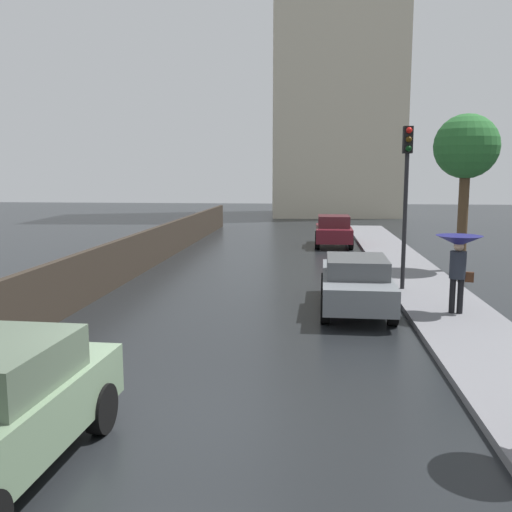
# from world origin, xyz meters

# --- Properties ---
(ground) EXTENTS (120.00, 120.00, 0.00)m
(ground) POSITION_xyz_m (0.00, 0.00, 0.00)
(ground) COLOR black
(car_maroon_near_kerb) EXTENTS (1.79, 3.87, 1.49)m
(car_maroon_near_kerb) POSITION_xyz_m (2.74, 20.24, 0.75)
(car_maroon_near_kerb) COLOR maroon
(car_maroon_near_kerb) RESTS_ON ground
(car_grey_far_ahead) EXTENTS (1.83, 4.56, 1.39)m
(car_grey_far_ahead) POSITION_xyz_m (2.82, 7.27, 0.73)
(car_grey_far_ahead) COLOR slate
(car_grey_far_ahead) RESTS_ON ground
(pedestrian_with_umbrella_near) EXTENTS (1.07, 1.07, 1.87)m
(pedestrian_with_umbrella_near) POSITION_xyz_m (5.14, 6.57, 1.65)
(pedestrian_with_umbrella_near) COLOR black
(pedestrian_with_umbrella_near) RESTS_ON sidewalk_strip
(traffic_light) EXTENTS (0.26, 0.39, 4.63)m
(traffic_light) POSITION_xyz_m (4.33, 9.41, 3.33)
(traffic_light) COLOR black
(traffic_light) RESTS_ON sidewalk_strip
(street_tree_near) EXTENTS (2.18, 2.18, 5.47)m
(street_tree_near) POSITION_xyz_m (6.86, 12.96, 4.28)
(street_tree_near) COLOR #4C3823
(street_tree_near) RESTS_ON ground
(distant_tower) EXTENTS (11.03, 10.59, 34.26)m
(distant_tower) POSITION_xyz_m (3.46, 42.19, 17.13)
(distant_tower) COLOR beige
(distant_tower) RESTS_ON ground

